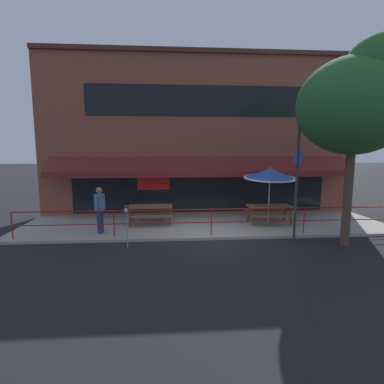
# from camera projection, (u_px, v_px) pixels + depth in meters

# --- Properties ---
(ground_plane) EXTENTS (120.00, 120.00, 0.00)m
(ground_plane) POSITION_uv_depth(u_px,v_px,m) (212.00, 240.00, 10.57)
(ground_plane) COLOR black
(patio_deck) EXTENTS (15.00, 4.00, 0.10)m
(patio_deck) POSITION_uv_depth(u_px,v_px,m) (205.00, 225.00, 12.53)
(patio_deck) COLOR #9E998E
(patio_deck) RESTS_ON ground
(restaurant_building) EXTENTS (15.00, 1.60, 7.69)m
(restaurant_building) POSITION_uv_depth(u_px,v_px,m) (200.00, 136.00, 14.20)
(restaurant_building) COLOR brown
(restaurant_building) RESTS_ON ground
(patio_railing) EXTENTS (13.84, 0.04, 0.97)m
(patio_railing) POSITION_uv_depth(u_px,v_px,m) (211.00, 216.00, 10.75)
(patio_railing) COLOR maroon
(patio_railing) RESTS_ON patio_deck
(picnic_table_left) EXTENTS (1.80, 1.42, 0.76)m
(picnic_table_left) POSITION_uv_depth(u_px,v_px,m) (150.00, 210.00, 12.41)
(picnic_table_left) COLOR brown
(picnic_table_left) RESTS_ON patio_deck
(picnic_table_centre) EXTENTS (1.80, 1.42, 0.76)m
(picnic_table_centre) POSITION_uv_depth(u_px,v_px,m) (269.00, 209.00, 12.49)
(picnic_table_centre) COLOR brown
(picnic_table_centre) RESTS_ON patio_deck
(patio_umbrella_centre) EXTENTS (2.14, 2.14, 2.38)m
(patio_umbrella_centre) POSITION_uv_depth(u_px,v_px,m) (270.00, 174.00, 12.37)
(patio_umbrella_centre) COLOR #B7B2A8
(patio_umbrella_centre) RESTS_ON patio_deck
(pedestrian_walking) EXTENTS (0.32, 0.61, 1.71)m
(pedestrian_walking) POSITION_uv_depth(u_px,v_px,m) (100.00, 208.00, 11.00)
(pedestrian_walking) COLOR navy
(pedestrian_walking) RESTS_ON patio_deck
(parking_meter_near) EXTENTS (0.15, 0.16, 1.42)m
(parking_meter_near) POSITION_uv_depth(u_px,v_px,m) (126.00, 213.00, 9.60)
(parking_meter_near) COLOR gray
(parking_meter_near) RESTS_ON ground
(street_sign_pole) EXTENTS (0.28, 0.09, 4.07)m
(street_sign_pole) POSITION_uv_depth(u_px,v_px,m) (297.00, 182.00, 10.03)
(street_sign_pole) COLOR #2D2D33
(street_sign_pole) RESTS_ON ground
(street_tree_curbside) EXTENTS (3.57, 3.21, 6.58)m
(street_tree_curbside) POSITION_uv_depth(u_px,v_px,m) (359.00, 100.00, 9.28)
(street_tree_curbside) COLOR brown
(street_tree_curbside) RESTS_ON ground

